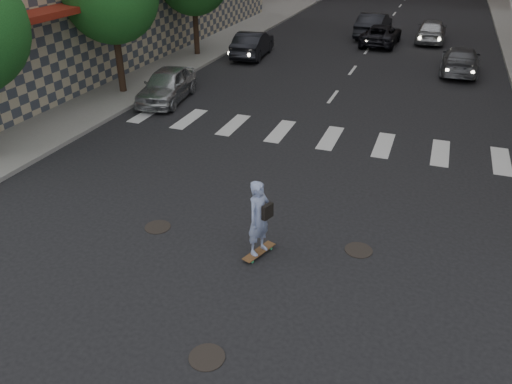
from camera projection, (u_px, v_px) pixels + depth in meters
ground at (206, 268)px, 11.91m from camera, size 160.00×160.00×0.00m
sidewalk_left at (135, 45)px, 32.72m from camera, size 13.00×80.00×0.15m
manhole_a at (207, 357)px, 9.48m from camera, size 0.70×0.70×0.02m
manhole_b at (158, 227)px, 13.49m from camera, size 0.70×0.70×0.02m
manhole_c at (359, 250)px, 12.55m from camera, size 0.70×0.70×0.02m
skateboarder at (259, 218)px, 11.88m from camera, size 0.67×1.05×2.04m
silver_sedan at (167, 85)px, 22.59m from camera, size 2.32×4.52×1.47m
traffic_car_a at (253, 44)px, 29.91m from camera, size 2.01×4.69×1.50m
traffic_car_b at (460, 60)px, 26.75m from camera, size 1.97×4.76×1.38m
traffic_car_c at (381, 35)px, 32.84m from camera, size 2.35×4.79×1.31m
traffic_car_d at (432, 30)px, 33.50m from camera, size 1.87×4.57×1.55m
traffic_car_e at (374, 25)px, 34.93m from camera, size 2.04×5.11×1.65m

